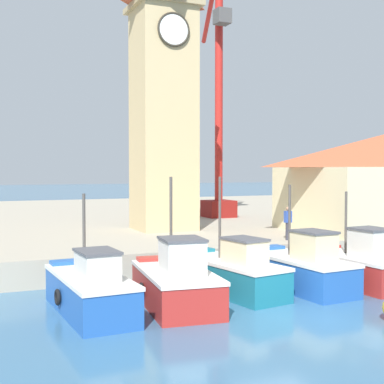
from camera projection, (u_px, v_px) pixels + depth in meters
name	position (u px, v px, depth m)	size (l,w,h in m)	color
ground_plane	(280.00, 317.00, 16.43)	(300.00, 300.00, 0.00)	#386689
quay_wharf	(92.00, 221.00, 40.99)	(120.00, 40.00, 1.12)	#A89E89
fishing_boat_far_left	(90.00, 290.00, 16.78)	(2.12, 5.10, 3.76)	#2356A8
fishing_boat_left_outer	(176.00, 283.00, 17.64)	(2.59, 4.89, 4.29)	#AD2823
fishing_boat_left_inner	(231.00, 273.00, 19.60)	(2.61, 5.25, 4.27)	#196B7F
fishing_boat_mid_left	(300.00, 269.00, 20.22)	(2.25, 5.01, 3.95)	#2356A8
fishing_boat_center	(357.00, 265.00, 20.91)	(2.37, 4.64, 3.66)	#AD2823
clock_tower	(163.00, 83.00, 30.06)	(3.63, 3.63, 17.25)	tan
port_crane_near	(218.00, 127.00, 38.20)	(2.98, 8.41, 18.13)	maroon
dock_worker_near_tower	(288.00, 223.00, 25.80)	(0.34, 0.22, 1.62)	#33333D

